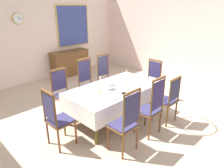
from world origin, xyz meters
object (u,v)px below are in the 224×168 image
object	(u,v)px
candlestick_west	(100,86)
spoon_primary	(108,100)
bowl_near_right	(125,94)
bowl_far_left	(132,89)
dining_table	(114,90)
soup_tureen	(110,84)
chair_south_a	(126,121)
chair_north_c	(106,76)
chair_head_east	(152,79)
mounted_clock	(18,18)
bowl_near_left	(113,98)
chair_north_b	(88,82)
chair_south_b	(151,106)
sideboard	(70,63)
candlestick_east	(127,78)
chair_south_c	(168,99)
framed_painting	(73,26)
spoon_secondary	(120,96)
chair_head_west	(57,118)
chair_north_a	(63,92)

from	to	relation	value
candlestick_west	spoon_primary	world-z (taller)	candlestick_west
bowl_near_right	bowl_far_left	bearing A→B (deg)	7.95
dining_table	bowl_near_right	bearing A→B (deg)	-109.03
soup_tureen	bowl_near_right	distance (m)	0.44
chair_south_a	chair_north_c	xyz separation A→B (m)	(1.40, 1.94, 0.01)
chair_head_east	mounted_clock	distance (m)	4.35
mounted_clock	bowl_near_left	bearing A→B (deg)	-90.58
chair_north_b	spoon_primary	size ratio (longest dim) A/B	6.79
chair_south_b	sideboard	size ratio (longest dim) A/B	0.85
bowl_near_left	bowl_near_right	xyz separation A→B (m)	(0.30, -0.04, -0.00)
candlestick_east	bowl_near_left	distance (m)	0.96
chair_south_c	chair_south_a	bearing A→B (deg)	-179.66
chair_head_east	framed_painting	distance (m)	3.83
chair_south_b	spoon_secondary	bearing A→B (deg)	117.12
chair_head_west	candlestick_east	world-z (taller)	chair_head_west
candlestick_west	bowl_far_left	world-z (taller)	candlestick_west
dining_table	chair_south_a	world-z (taller)	chair_south_a
chair_south_c	chair_north_b	bearing A→B (deg)	108.46
chair_south_c	chair_head_west	world-z (taller)	chair_head_west
bowl_near_right	mounted_clock	size ratio (longest dim) A/B	0.47
chair_north_a	bowl_near_left	xyz separation A→B (m)	(0.27, -1.36, 0.20)
chair_north_c	bowl_near_left	bearing A→B (deg)	50.48
chair_south_a	mounted_clock	size ratio (longest dim) A/B	3.52
chair_north_c	bowl_near_left	xyz separation A→B (m)	(-1.13, -1.37, 0.16)
chair_north_a	mounted_clock	size ratio (longest dim) A/B	3.23
chair_south_a	sideboard	size ratio (longest dim) A/B	0.83
soup_tureen	spoon_primary	size ratio (longest dim) A/B	1.45
dining_table	bowl_near_left	world-z (taller)	bowl_near_left
chair_south_b	chair_north_b	size ratio (longest dim) A/B	1.02
chair_south_a	chair_head_east	size ratio (longest dim) A/B	1.10
chair_north_a	chair_head_east	bearing A→B (deg)	156.09
bowl_near_right	mounted_clock	bearing A→B (deg)	93.70
bowl_near_left	soup_tureen	bearing A→B (deg)	50.77
chair_north_c	mounted_clock	xyz separation A→B (m)	(-1.09, 2.66, 1.46)
chair_south_c	chair_head_east	bearing A→B (deg)	51.02
dining_table	bowl_far_left	distance (m)	0.43
chair_south_c	soup_tureen	distance (m)	1.29
chair_head_east	candlestick_east	xyz separation A→B (m)	(-1.04, 0.00, 0.30)
chair_north_a	spoon_secondary	distance (m)	1.46
spoon_secondary	chair_head_east	bearing A→B (deg)	23.09
chair_south_c	spoon_primary	world-z (taller)	chair_south_c
chair_north_a	spoon_secondary	xyz separation A→B (m)	(0.46, -1.37, 0.18)
chair_south_a	chair_north_a	bearing A→B (deg)	90.00
framed_painting	bowl_near_left	bearing A→B (deg)	-116.48
spoon_secondary	chair_north_a	bearing A→B (deg)	118.27
chair_north_b	chair_south_c	world-z (taller)	chair_north_b
chair_north_b	bowl_far_left	xyz separation A→B (m)	(0.10, -1.37, 0.16)
dining_table	chair_south_c	size ratio (longest dim) A/B	1.97
chair_head_west	spoon_primary	xyz separation A→B (m)	(0.89, -0.37, 0.17)
chair_south_c	bowl_far_left	distance (m)	0.81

